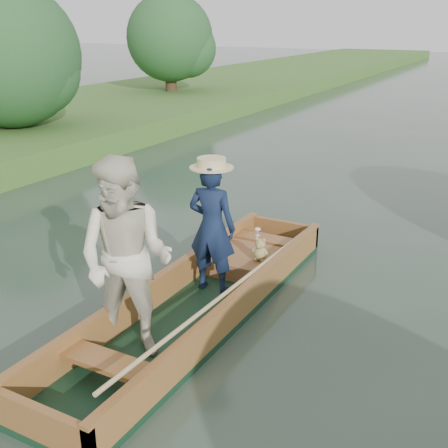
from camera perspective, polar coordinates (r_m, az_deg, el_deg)
The scene contains 3 objects.
ground at distance 6.67m, azimuth -2.51°, elevation -9.26°, with size 120.00×120.00×0.00m, color #283D30.
trees_far at distance 12.56m, azimuth 2.52°, elevation 16.23°, with size 21.97×16.14×4.36m.
punt at distance 6.08m, azimuth -5.38°, elevation -4.42°, with size 1.29×5.00×2.10m.
Camera 1 is at (3.04, -4.95, 3.27)m, focal length 45.00 mm.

